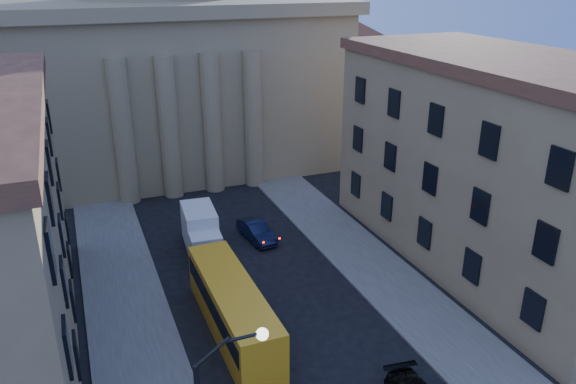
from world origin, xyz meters
The scene contains 7 objects.
sidewalk_left centered at (-8.50, 18.00, 0.07)m, with size 5.00×60.00×0.15m, color #57544F.
sidewalk_right centered at (8.50, 18.00, 0.07)m, with size 5.00×60.00×0.15m, color #57544F.
church centered at (0.00, 55.47, 11.88)m, with size 68.02×28.76×36.60m.
building_right centered at (17.00, 22.00, 7.42)m, with size 11.60×26.60×14.70m.
car_right_distant centered at (2.23, 31.06, 0.74)m, with size 1.56×4.47×1.47m, color black.
city_bus centered at (-2.91, 20.10, 1.69)m, with size 2.70×11.19×3.15m.
box_truck centered at (-2.21, 30.72, 1.51)m, with size 2.71×5.96×3.19m.
Camera 1 is at (-10.18, -6.83, 19.98)m, focal length 35.00 mm.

